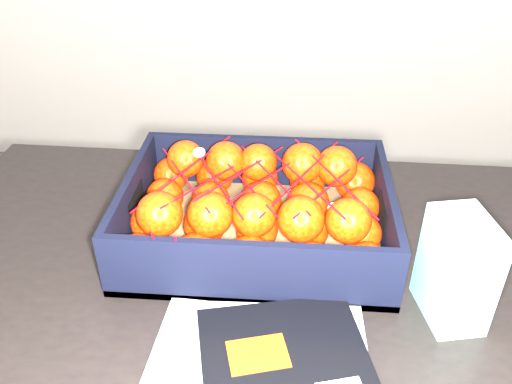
{
  "coord_description": "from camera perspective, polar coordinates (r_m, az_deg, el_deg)",
  "views": [
    {
      "loc": [
        -0.12,
        -0.52,
        1.31
      ],
      "look_at": [
        -0.18,
        0.17,
        0.86
      ],
      "focal_mm": 37.71,
      "sensor_mm": 36.0,
      "label": 1
    }
  ],
  "objects": [
    {
      "name": "table",
      "position": [
        0.89,
        1.47,
        -14.7
      ],
      "size": [
        1.21,
        0.82,
        0.75
      ],
      "color": "black",
      "rests_on": "ground"
    },
    {
      "name": "retail_carton",
      "position": [
        0.78,
        20.52,
        -7.74
      ],
      "size": [
        0.09,
        0.12,
        0.16
      ],
      "primitive_type": "cube",
      "rotation": [
        0.0,
        0.0,
        0.21
      ],
      "color": "white",
      "rests_on": "table"
    },
    {
      "name": "clementine_heap",
      "position": [
        0.87,
        0.36,
        -1.49
      ],
      "size": [
        0.41,
        0.3,
        0.12
      ],
      "color": "#FF2C05",
      "rests_on": "produce_crate"
    },
    {
      "name": "produce_crate",
      "position": [
        0.89,
        0.15,
        -3.16
      ],
      "size": [
        0.43,
        0.32,
        0.11
      ],
      "color": "olive",
      "rests_on": "table"
    },
    {
      "name": "mesh_net",
      "position": [
        0.83,
        -0.48,
        1.12
      ],
      "size": [
        0.35,
        0.28,
        0.1
      ],
      "color": "red",
      "rests_on": "clementine_heap"
    }
  ]
}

